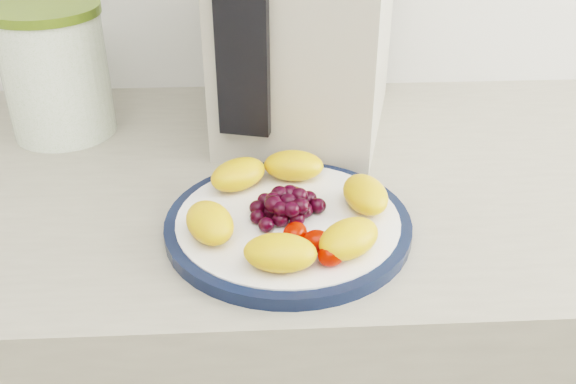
{
  "coord_description": "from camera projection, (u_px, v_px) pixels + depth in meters",
  "views": [
    {
      "loc": [
        0.04,
        0.47,
        1.31
      ],
      "look_at": [
        0.07,
        1.06,
        0.95
      ],
      "focal_mm": 40.0,
      "sensor_mm": 36.0,
      "label": 1
    }
  ],
  "objects": [
    {
      "name": "canister_lid",
      "position": [
        44.0,
        10.0,
        0.85
      ],
      "size": [
        0.18,
        0.18,
        0.01
      ],
      "primitive_type": "cylinder",
      "rotation": [
        0.0,
        0.0,
        0.24
      ],
      "color": "#576C20",
      "rests_on": "canister"
    },
    {
      "name": "plate_rim",
      "position": [
        288.0,
        225.0,
        0.71
      ],
      "size": [
        0.27,
        0.27,
        0.01
      ],
      "primitive_type": "cylinder",
      "color": "#0E1932",
      "rests_on": "counter"
    },
    {
      "name": "canister",
      "position": [
        56.0,
        76.0,
        0.9
      ],
      "size": [
        0.17,
        0.17,
        0.17
      ],
      "primitive_type": "cylinder",
      "rotation": [
        0.0,
        0.0,
        0.24
      ],
      "color": "#437114",
      "rests_on": "counter"
    },
    {
      "name": "plate_face",
      "position": [
        288.0,
        224.0,
        0.71
      ],
      "size": [
        0.25,
        0.25,
        0.02
      ],
      "primitive_type": "cylinder",
      "color": "white",
      "rests_on": "counter"
    },
    {
      "name": "fruit_plate",
      "position": [
        291.0,
        208.0,
        0.7
      ],
      "size": [
        0.24,
        0.23,
        0.03
      ],
      "color": "orange",
      "rests_on": "plate_face"
    },
    {
      "name": "appliance_panel",
      "position": [
        242.0,
        25.0,
        0.75
      ],
      "size": [
        0.07,
        0.04,
        0.27
      ],
      "primitive_type": "cube",
      "rotation": [
        0.0,
        0.0,
        -0.26
      ],
      "color": "black",
      "rests_on": "appliance_body"
    }
  ]
}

